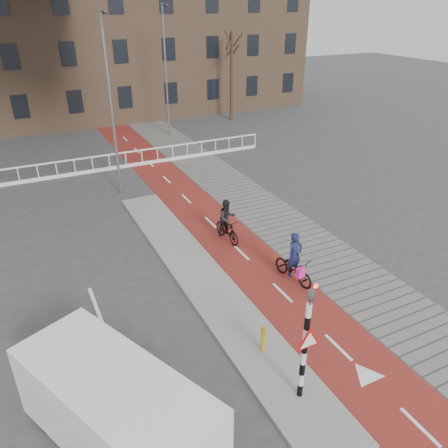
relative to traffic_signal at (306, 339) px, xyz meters
name	(u,v)px	position (x,y,z in m)	size (l,w,h in m)	color
ground	(277,342)	(0.60, 2.02, -1.99)	(120.00, 120.00, 0.00)	#38383A
bike_lane	(194,206)	(2.10, 12.02, -1.98)	(2.50, 60.00, 0.01)	maroon
sidewalk	(243,196)	(4.90, 12.02, -1.98)	(3.00, 60.00, 0.01)	slate
curb_island	(202,278)	(-0.10, 6.02, -1.93)	(1.80, 16.00, 0.12)	gray
traffic_signal	(306,339)	(0.00, 0.00, 0.00)	(0.80, 0.80, 3.68)	black
bollard	(263,338)	(-0.02, 1.83, -1.45)	(0.12, 0.12, 0.84)	#CB9D0B
cyclist_near	(294,265)	(2.85, 4.51, -1.34)	(0.93, 1.91, 1.91)	black
cyclist_far	(227,224)	(2.02, 8.20, -1.21)	(0.84, 1.76, 1.86)	black
van	(117,411)	(-4.42, 0.72, -0.87)	(3.85, 5.32, 2.13)	white
railing	(39,176)	(-4.40, 19.02, -1.68)	(28.00, 0.10, 0.99)	silver
townhouse_row	(27,18)	(-2.40, 34.02, 5.82)	(46.00, 10.00, 15.90)	#7F6047
tree_right	(232,77)	(11.76, 26.83, 1.47)	(0.26, 0.26, 6.92)	black
streetlight_near	(112,110)	(-0.73, 15.12, 2.39)	(0.12, 0.12, 8.75)	slate
streetlight_right	(166,73)	(5.43, 24.74, 2.46)	(0.12, 0.12, 8.91)	slate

